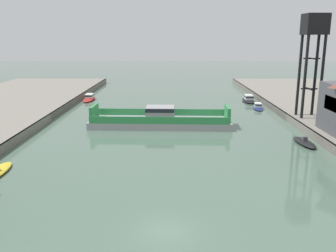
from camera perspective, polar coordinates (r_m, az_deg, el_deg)
ground_plane at (r=27.40m, az=-0.32°, el=-16.25°), size 400.00×400.00×0.00m
chain_ferry at (r=57.29m, az=-1.22°, el=0.94°), size 22.32×7.08×3.30m
moored_boat_near_right at (r=83.72m, az=-12.33°, el=4.36°), size 2.36×7.76×1.37m
moored_boat_mid_left at (r=50.92m, az=20.75°, el=-2.43°), size 2.31×5.63×1.08m
moored_boat_mid_right at (r=81.43m, az=12.58°, el=4.16°), size 2.54×7.27×1.61m
moored_boat_far_left at (r=73.76m, az=14.03°, el=2.97°), size 2.39×5.53×1.15m
crane_tower at (r=61.84m, az=22.06°, el=13.04°), size 3.40×3.40×16.09m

